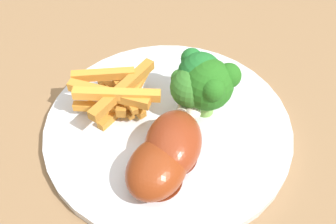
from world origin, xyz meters
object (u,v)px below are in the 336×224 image
Objects in this scene: broccoli_floret_back at (209,83)px; chicken_drumstick_near at (174,141)px; broccoli_floret_middle at (201,75)px; carrot_fries_pile at (117,94)px; dinner_plate at (168,127)px; dining_table at (150,142)px; broccoli_floret_front at (190,88)px; chicken_drumstick_far at (159,165)px.

chicken_drumstick_near is at bearing 76.20° from broccoli_floret_back.
broccoli_floret_back is 0.54× the size of chicken_drumstick_near.
carrot_fries_pile is (0.09, 0.03, -0.02)m from broccoli_floret_middle.
dinner_plate is at bearing -64.13° from chicken_drumstick_near.
dining_table is at bearing -110.32° from carrot_fries_pile.
carrot_fries_pile is 0.09m from chicken_drumstick_near.
broccoli_floret_back is (-0.02, -0.01, 0.01)m from broccoli_floret_front.
broccoli_floret_middle is 1.00× the size of broccoli_floret_back.
broccoli_floret_front reaches higher than chicken_drumstick_far.
carrot_fries_pile is at bearing 13.57° from broccoli_floret_front.
broccoli_floret_back is 0.08m from chicken_drumstick_near.
dining_table is 11.12× the size of carrot_fries_pile.
chicken_drumstick_near is (-0.06, 0.09, 0.14)m from dining_table.
broccoli_floret_front is (-0.02, -0.02, 0.05)m from dinner_plate.
carrot_fries_pile reaches higher than dinner_plate.
broccoli_floret_middle is (-0.07, 0.01, 0.17)m from dining_table.
broccoli_floret_back is at bearing -154.48° from broccoli_floret_front.
broccoli_floret_front is 0.08m from carrot_fries_pile.
broccoli_floret_back reaches higher than carrot_fries_pile.
dinner_plate is 2.09× the size of chicken_drumstick_near.
dinner_plate is 3.85× the size of broccoli_floret_middle.
dining_table is 9.13× the size of chicken_drumstick_near.
dining_table is 0.20m from chicken_drumstick_far.
dining_table is 0.13m from dinner_plate.
chicken_drumstick_near is 0.03m from chicken_drumstick_far.
broccoli_floret_front is at bearing 156.04° from dining_table.
broccoli_floret_back reaches higher than chicken_drumstick_far.
chicken_drumstick_far is (-0.06, 0.12, 0.14)m from dining_table.
carrot_fries_pile is 0.83× the size of chicken_drumstick_far.
broccoli_floret_back is (-0.08, 0.02, 0.17)m from dining_table.
broccoli_floret_middle is (-0.01, -0.02, 0.01)m from broccoli_floret_front.
chicken_drumstick_far is at bearing 100.55° from dinner_plate.
dinner_plate is 4.40× the size of broccoli_floret_front.
broccoli_floret_back is 0.55× the size of chicken_drumstick_far.
broccoli_floret_front is 0.02m from broccoli_floret_middle.
broccoli_floret_front is 0.88× the size of broccoli_floret_back.
broccoli_floret_middle reaches higher than chicken_drumstick_far.
dining_table is at bearing -23.96° from broccoli_floret_front.
chicken_drumstick_near reaches higher than carrot_fries_pile.
broccoli_floret_middle is 0.10m from carrot_fries_pile.
carrot_fries_pile is at bearing 21.47° from broccoli_floret_middle.
dinner_plate is at bearing 175.46° from carrot_fries_pile.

